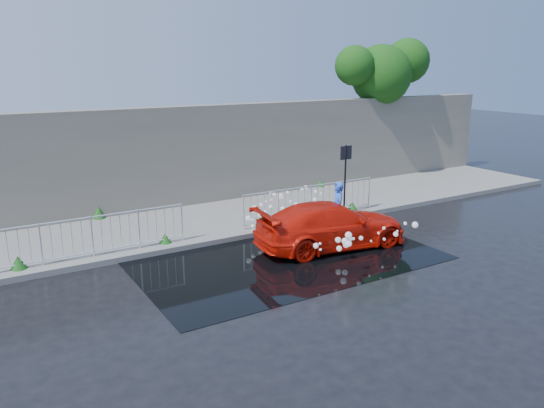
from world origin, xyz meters
The scene contains 13 objects.
ground centered at (0.00, 0.00, 0.00)m, with size 90.00×90.00×0.00m, color black.
pavement centered at (0.00, 5.00, 0.07)m, with size 30.00×4.00×0.15m, color slate.
curb centered at (0.00, 3.00, 0.08)m, with size 30.00×0.25×0.16m, color slate.
retaining_wall centered at (0.00, 7.20, 1.90)m, with size 30.00×0.60×3.50m, color #656255.
puddle centered at (0.50, 1.00, 0.01)m, with size 8.00×5.00×0.01m, color black.
sign_post centered at (4.20, 3.10, 1.72)m, with size 0.45×0.06×2.50m.
tree centered at (9.66, 7.42, 4.77)m, with size 4.83×2.63×6.19m.
railing_left centered at (-4.00, 3.35, 0.74)m, with size 5.05×0.05×1.10m.
railing_right centered at (3.00, 3.35, 0.74)m, with size 5.05×0.05×1.10m.
weeds centered at (-0.34, 4.54, 0.33)m, with size 12.17×3.93×0.43m.
water_spray centered at (1.89, 1.77, 0.64)m, with size 3.55×5.57×1.03m.
red_car centered at (2.08, 1.03, 0.65)m, with size 1.81×4.45×1.29m, color red.
person centered at (2.88, 1.80, 0.83)m, with size 0.60×0.40×1.66m, color blue.
Camera 1 is at (-6.79, -10.37, 5.08)m, focal length 35.00 mm.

